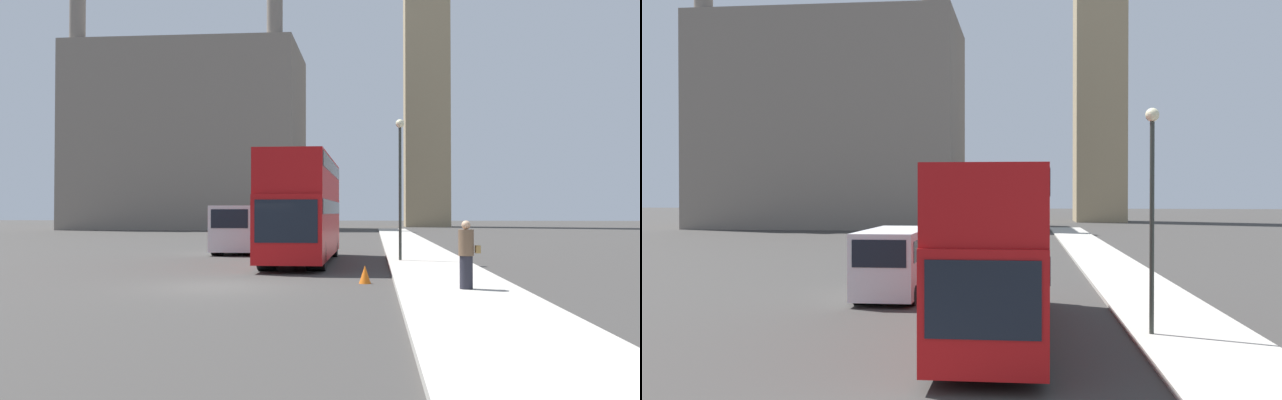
# 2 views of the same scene
# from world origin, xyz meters

# --- Properties ---
(building_block_distant) EXTENTS (28.94, 15.92, 28.59)m
(building_block_distant) POSITION_xyz_m (-19.68, 62.45, 11.77)
(building_block_distant) COLOR slate
(building_block_distant) RESTS_ON ground_plane
(red_double_decker_bus) EXTENTS (2.53, 10.62, 4.43)m
(red_double_decker_bus) POSITION_xyz_m (1.40, 8.67, 2.48)
(red_double_decker_bus) COLOR #A80F11
(red_double_decker_bus) RESTS_ON ground_plane
(white_van) EXTENTS (2.18, 5.47, 2.49)m
(white_van) POSITION_xyz_m (-2.58, 14.58, 1.33)
(white_van) COLOR silver
(white_van) RESTS_ON ground_plane
(street_lamp) EXTENTS (0.36, 0.36, 5.92)m
(street_lamp) POSITION_xyz_m (5.52, 8.51, 4.02)
(street_lamp) COLOR #2D332D
(street_lamp) RESTS_ON sidewalk_strip
(parked_sedan) EXTENTS (1.89, 4.76, 1.47)m
(parked_sedan) POSITION_xyz_m (-2.59, 36.39, 0.67)
(parked_sedan) COLOR maroon
(parked_sedan) RESTS_ON ground_plane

